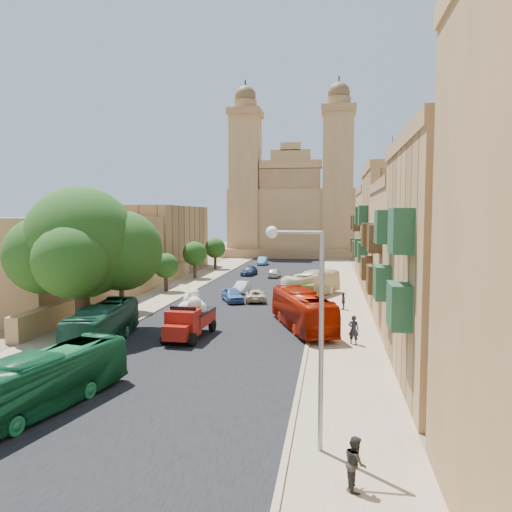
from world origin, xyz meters
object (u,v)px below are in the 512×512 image
(car_white_b, at_px, (274,273))
(pedestrian_a, at_px, (354,330))
(streetlamp, at_px, (308,310))
(pedestrian_b, at_px, (355,463))
(pedestrian_c, at_px, (343,301))
(car_white_a, at_px, (242,287))
(car_blue_a, at_px, (233,295))
(olive_pickup, at_px, (303,292))
(bus_cream_east, at_px, (312,284))
(car_cream, at_px, (255,295))
(street_tree_c, at_px, (195,254))
(red_truck, at_px, (190,317))
(street_tree_b, at_px, (166,266))
(ficus_tree, at_px, (82,247))
(church, at_px, (293,211))
(bus_green_south, at_px, (43,381))
(street_tree_a, at_px, (121,270))
(bus_red_east, at_px, (302,310))
(street_tree_d, at_px, (215,248))
(bus_green_north, at_px, (103,325))
(car_dkblue, at_px, (249,271))

(car_white_b, bearing_deg, pedestrian_a, 107.41)
(streetlamp, bearing_deg, pedestrian_b, -56.11)
(pedestrian_c, bearing_deg, car_white_a, -137.25)
(car_blue_a, distance_m, pedestrian_a, 18.62)
(olive_pickup, bearing_deg, bus_cream_east, 72.46)
(car_cream, bearing_deg, car_white_b, -98.98)
(street_tree_c, xyz_separation_m, car_white_b, (10.62, 2.70, -2.76))
(red_truck, height_order, pedestrian_a, red_truck)
(pedestrian_b, relative_size, pedestrian_c, 1.11)
(pedestrian_b, xyz_separation_m, pedestrian_c, (0.26, 30.35, -0.08))
(pedestrian_a, relative_size, pedestrian_b, 1.15)
(street_tree_b, xyz_separation_m, pedestrian_b, (19.35, -38.43, -2.06))
(bus_cream_east, distance_m, car_blue_a, 8.88)
(ficus_tree, bearing_deg, church, 82.82)
(bus_green_south, bearing_deg, pedestrian_c, 74.70)
(red_truck, height_order, pedestrian_c, red_truck)
(ficus_tree, bearing_deg, street_tree_b, 91.71)
(street_tree_c, xyz_separation_m, pedestrian_a, (20.03, -32.41, -2.41))
(car_cream, bearing_deg, street_tree_a, 22.83)
(bus_red_east, distance_m, pedestrian_c, 8.96)
(car_white_b, distance_m, pedestrian_a, 36.35)
(ficus_tree, height_order, pedestrian_a, ficus_tree)
(car_blue_a, bearing_deg, bus_cream_east, 6.04)
(ficus_tree, bearing_deg, street_tree_d, 90.78)
(bus_cream_east, bearing_deg, street_tree_d, -32.28)
(street_tree_c, relative_size, street_tree_d, 1.01)
(car_blue_a, xyz_separation_m, car_white_a, (-0.13, 6.04, -0.10))
(red_truck, distance_m, car_cream, 15.62)
(ficus_tree, relative_size, car_white_b, 2.87)
(bus_green_north, relative_size, bus_red_east, 0.93)
(car_white_b, relative_size, pedestrian_c, 2.42)
(street_tree_d, height_order, bus_green_south, street_tree_d)
(street_tree_c, bearing_deg, pedestrian_a, -58.28)
(pedestrian_a, bearing_deg, olive_pickup, -56.67)
(street_tree_a, xyz_separation_m, pedestrian_b, (19.35, -26.43, -2.93))
(bus_red_east, distance_m, pedestrian_a, 5.45)
(bus_green_south, xyz_separation_m, car_white_a, (2.67, 34.44, -0.68))
(car_cream, bearing_deg, olive_pickup, -177.24)
(bus_cream_east, bearing_deg, bus_green_south, 96.73)
(car_blue_a, bearing_deg, olive_pickup, -9.31)
(street_tree_a, relative_size, bus_cream_east, 0.59)
(car_blue_a, height_order, car_cream, car_blue_a)
(bus_green_south, distance_m, car_blue_a, 28.55)
(bus_cream_east, height_order, car_blue_a, bus_cream_east)
(bus_cream_east, distance_m, pedestrian_b, 37.35)
(car_dkblue, bearing_deg, olive_pickup, -60.29)
(church, relative_size, car_blue_a, 8.60)
(street_tree_a, relative_size, pedestrian_b, 3.30)
(street_tree_c, height_order, bus_green_north, street_tree_c)
(car_white_b, bearing_deg, bus_cream_east, 112.71)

